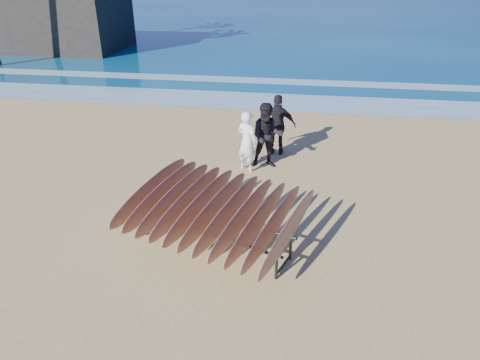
{
  "coord_description": "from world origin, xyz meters",
  "views": [
    {
      "loc": [
        1.25,
        -7.24,
        5.04
      ],
      "look_at": [
        0.0,
        0.8,
        0.95
      ],
      "focal_mm": 32.0,
      "sensor_mm": 36.0,
      "label": 1
    }
  ],
  "objects_px": {
    "person_dark_b": "(278,125)",
    "building": "(44,13)",
    "person_white": "(247,142)",
    "person_dark_a": "(267,136)",
    "surfboard_rack": "(214,210)"
  },
  "relations": [
    {
      "from": "person_white",
      "to": "person_dark_a",
      "type": "height_order",
      "value": "person_dark_a"
    },
    {
      "from": "person_white",
      "to": "person_dark_a",
      "type": "bearing_deg",
      "value": -115.84
    },
    {
      "from": "surfboard_rack",
      "to": "person_dark_b",
      "type": "xyz_separation_m",
      "value": [
        0.85,
        4.92,
        0.05
      ]
    },
    {
      "from": "person_dark_a",
      "to": "building",
      "type": "bearing_deg",
      "value": 128.76
    },
    {
      "from": "person_white",
      "to": "person_dark_a",
      "type": "xyz_separation_m",
      "value": [
        0.5,
        0.32,
        0.07
      ]
    },
    {
      "from": "surfboard_rack",
      "to": "person_dark_b",
      "type": "height_order",
      "value": "person_dark_b"
    },
    {
      "from": "person_white",
      "to": "person_dark_b",
      "type": "relative_size",
      "value": 0.94
    },
    {
      "from": "person_dark_a",
      "to": "surfboard_rack",
      "type": "bearing_deg",
      "value": -104.69
    },
    {
      "from": "person_dark_b",
      "to": "building",
      "type": "height_order",
      "value": "building"
    },
    {
      "from": "surfboard_rack",
      "to": "building",
      "type": "xyz_separation_m",
      "value": [
        -15.69,
        20.62,
        1.39
      ]
    },
    {
      "from": "person_dark_b",
      "to": "building",
      "type": "relative_size",
      "value": 0.18
    },
    {
      "from": "surfboard_rack",
      "to": "person_white",
      "type": "height_order",
      "value": "person_white"
    },
    {
      "from": "surfboard_rack",
      "to": "person_dark_a",
      "type": "relative_size",
      "value": 2.13
    },
    {
      "from": "person_white",
      "to": "building",
      "type": "xyz_separation_m",
      "value": [
        -15.81,
        16.98,
        1.4
      ]
    },
    {
      "from": "person_white",
      "to": "building",
      "type": "distance_m",
      "value": 23.25
    }
  ]
}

